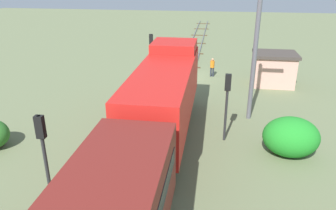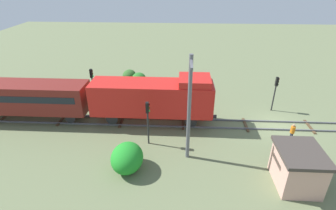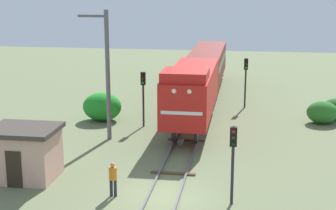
# 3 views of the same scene
# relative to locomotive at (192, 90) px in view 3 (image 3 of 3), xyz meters

# --- Properties ---
(ground_plane) EXTENTS (107.13, 107.13, 0.00)m
(ground_plane) POSITION_rel_locomotive_xyz_m (0.00, -11.66, -2.77)
(ground_plane) COLOR #66704C
(railway_track) EXTENTS (2.40, 71.42, 0.16)m
(railway_track) POSITION_rel_locomotive_xyz_m (0.00, -11.66, -2.70)
(railway_track) COLOR #595960
(railway_track) RESTS_ON ground
(locomotive) EXTENTS (2.90, 11.60, 4.60)m
(locomotive) POSITION_rel_locomotive_xyz_m (0.00, 0.00, 0.00)
(locomotive) COLOR red
(locomotive) RESTS_ON railway_track
(passenger_car_leading) EXTENTS (2.84, 14.00, 3.66)m
(passenger_car_leading) POSITION_rel_locomotive_xyz_m (0.00, 13.34, -0.25)
(passenger_car_leading) COLOR maroon
(passenger_car_leading) RESTS_ON railway_track
(traffic_signal_near) EXTENTS (0.32, 0.34, 3.69)m
(traffic_signal_near) POSITION_rel_locomotive_xyz_m (3.20, -12.01, -0.19)
(traffic_signal_near) COLOR #262628
(traffic_signal_near) RESTS_ON ground
(traffic_signal_mid) EXTENTS (0.32, 0.34, 3.89)m
(traffic_signal_mid) POSITION_rel_locomotive_xyz_m (-3.40, 0.15, -0.05)
(traffic_signal_mid) COLOR #262628
(traffic_signal_mid) RESTS_ON ground
(traffic_signal_far) EXTENTS (0.32, 0.34, 4.02)m
(traffic_signal_far) POSITION_rel_locomotive_xyz_m (3.60, 6.91, 0.03)
(traffic_signal_far) COLOR #262628
(traffic_signal_far) RESTS_ON ground
(worker_near_track) EXTENTS (0.38, 0.38, 1.70)m
(worker_near_track) POSITION_rel_locomotive_xyz_m (-2.40, -11.98, -1.78)
(worker_near_track) COLOR #262B38
(worker_near_track) RESTS_ON ground
(catenary_mast) EXTENTS (1.94, 0.28, 8.30)m
(catenary_mast) POSITION_rel_locomotive_xyz_m (-5.06, -3.09, 1.63)
(catenary_mast) COLOR #595960
(catenary_mast) RESTS_ON ground
(relay_hut) EXTENTS (3.50, 2.90, 2.74)m
(relay_hut) POSITION_rel_locomotive_xyz_m (-7.50, -10.40, -1.38)
(relay_hut) COLOR #D19E8C
(relay_hut) RESTS_ON ground
(bush_near) EXTENTS (2.85, 2.33, 2.07)m
(bush_near) POSITION_rel_locomotive_xyz_m (-6.72, 1.30, -1.74)
(bush_near) COLOR #1F8826
(bush_near) RESTS_ON ground
(bush_mid) EXTENTS (2.22, 1.82, 1.62)m
(bush_mid) POSITION_rel_locomotive_xyz_m (9.16, 2.93, -1.96)
(bush_mid) COLOR #2A6C26
(bush_mid) RESTS_ON ground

